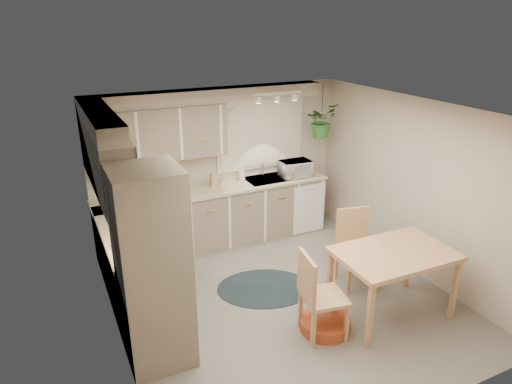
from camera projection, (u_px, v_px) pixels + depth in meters
floor at (283, 298)px, 5.82m from camera, size 4.20×4.20×0.00m
ceiling at (287, 111)px, 4.96m from camera, size 4.20×4.20×0.00m
wall_back at (220, 164)px, 7.16m from camera, size 4.00×0.04×2.40m
wall_front at (412, 308)px, 3.63m from camera, size 4.00×0.04×2.40m
wall_left at (111, 247)px, 4.59m from camera, size 0.04×4.20×2.40m
wall_right at (413, 187)px, 6.20m from camera, size 0.04×4.20×2.40m
base_cab_left at (131, 265)px, 5.71m from camera, size 0.60×1.85×0.90m
base_cab_back at (216, 217)px, 7.10m from camera, size 3.60×0.60×0.90m
counter_left at (128, 231)px, 5.55m from camera, size 0.64×1.89×0.04m
counter_back at (216, 189)px, 6.92m from camera, size 3.64×0.64×0.04m
oven_stack at (153, 270)px, 4.46m from camera, size 0.65×0.65×2.10m
wall_oven_face at (184, 263)px, 4.58m from camera, size 0.02×0.56×0.58m
upper_cab_left at (106, 159)px, 5.27m from camera, size 0.35×2.00×0.75m
upper_cab_back at (157, 134)px, 6.38m from camera, size 2.00×0.35×0.75m
soffit_left at (99, 119)px, 5.09m from camera, size 0.30×2.00×0.20m
soffit_back at (209, 96)px, 6.55m from camera, size 3.60×0.30×0.20m
cooktop at (139, 250)px, 5.06m from camera, size 0.52×0.58×0.02m
range_hood at (133, 213)px, 4.89m from camera, size 0.40×0.60×0.14m
window_blinds at (261, 135)px, 7.27m from camera, size 1.40×0.02×1.00m
window_frame at (261, 135)px, 7.28m from camera, size 1.50×0.02×1.10m
sink at (268, 181)px, 7.30m from camera, size 0.70×0.48×0.10m
dishwasher_front at (309, 209)px, 7.45m from camera, size 0.58×0.02×0.83m
track_light_bar at (277, 93)px, 6.57m from camera, size 0.80×0.04×0.04m
wall_clock at (228, 101)px, 6.84m from camera, size 0.30×0.03×0.30m
dining_table at (391, 283)px, 5.39m from camera, size 1.35×0.92×0.84m
chair_left at (324, 295)px, 5.00m from camera, size 0.55×0.55×1.02m
chair_back at (358, 250)px, 5.97m from camera, size 0.56×0.56×1.02m
braided_rug at (264, 288)px, 6.04m from camera, size 1.51×1.33×0.01m
pet_bed at (325, 324)px, 5.23m from camera, size 0.59×0.59×0.13m
microwave at (295, 167)px, 7.31m from camera, size 0.50×0.29×0.33m
soap_bottle at (242, 177)px, 7.23m from camera, size 0.11×0.21×0.09m
hanging_plant at (321, 124)px, 7.26m from camera, size 0.63×0.67×0.42m
coffee_maker at (159, 187)px, 6.52m from camera, size 0.20×0.23×0.30m
toaster at (178, 188)px, 6.68m from camera, size 0.25×0.15×0.15m
knife_block at (214, 180)px, 6.92m from camera, size 0.10×0.10×0.20m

